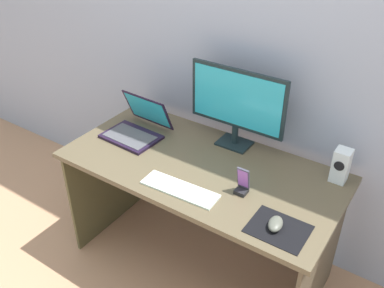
{
  "coord_description": "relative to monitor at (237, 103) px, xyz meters",
  "views": [
    {
      "loc": [
        0.95,
        -1.5,
        1.99
      ],
      "look_at": [
        -0.04,
        -0.02,
        0.85
      ],
      "focal_mm": 39.43,
      "sensor_mm": 36.0,
      "label": 1
    }
  ],
  "objects": [
    {
      "name": "mouse",
      "position": [
        0.47,
        -0.48,
        -0.23
      ],
      "size": [
        0.08,
        0.11,
        0.04
      ],
      "primitive_type": "ellipsoid",
      "rotation": [
        0.0,
        0.0,
        0.2
      ],
      "color": "#54564B",
      "rests_on": "mousepad"
    },
    {
      "name": "laptop",
      "position": [
        -0.52,
        -0.22,
        -0.21
      ],
      "size": [
        0.33,
        0.32,
        0.22
      ],
      "color": "black",
      "rests_on": "desk"
    },
    {
      "name": "ground_plane",
      "position": [
        -0.05,
        -0.27,
        -0.98
      ],
      "size": [
        8.0,
        8.0,
        0.0
      ],
      "primitive_type": "plane",
      "color": "tan"
    },
    {
      "name": "speaker_right",
      "position": [
        0.58,
        -0.0,
        -0.17
      ],
      "size": [
        0.08,
        0.08,
        0.17
      ],
      "color": "silver",
      "rests_on": "desk"
    },
    {
      "name": "phone_in_dock",
      "position": [
        0.24,
        -0.35,
        -0.21
      ],
      "size": [
        0.06,
        0.05,
        0.14
      ],
      "color": "black",
      "rests_on": "desk"
    },
    {
      "name": "wall_back",
      "position": [
        -0.05,
        0.18,
        0.27
      ],
      "size": [
        6.0,
        0.04,
        2.5
      ],
      "primitive_type": "cube",
      "color": "#98A0B6",
      "rests_on": "ground_plane"
    },
    {
      "name": "monitor",
      "position": [
        0.0,
        0.0,
        0.0
      ],
      "size": [
        0.55,
        0.14,
        0.44
      ],
      "color": "black",
      "rests_on": "desk"
    },
    {
      "name": "desk",
      "position": [
        -0.05,
        -0.27,
        -0.4
      ],
      "size": [
        1.45,
        0.72,
        0.72
      ],
      "color": "brown",
      "rests_on": "ground_plane"
    },
    {
      "name": "mousepad",
      "position": [
        0.48,
        -0.48,
        -0.25
      ],
      "size": [
        0.25,
        0.2,
        0.0
      ],
      "primitive_type": "cube",
      "color": "black",
      "rests_on": "desk"
    },
    {
      "name": "keyboard_external",
      "position": [
        -0.02,
        -0.5,
        -0.25
      ],
      "size": [
        0.39,
        0.13,
        0.01
      ],
      "primitive_type": "cube",
      "rotation": [
        0.0,
        0.0,
        0.05
      ],
      "color": "white",
      "rests_on": "desk"
    }
  ]
}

